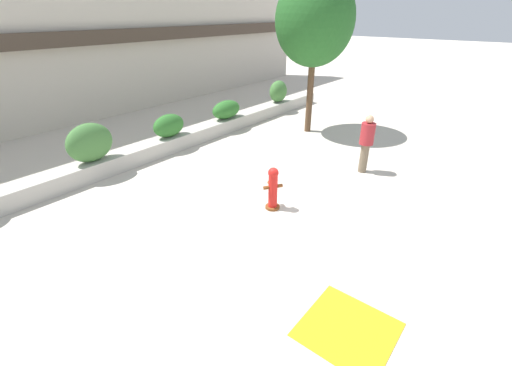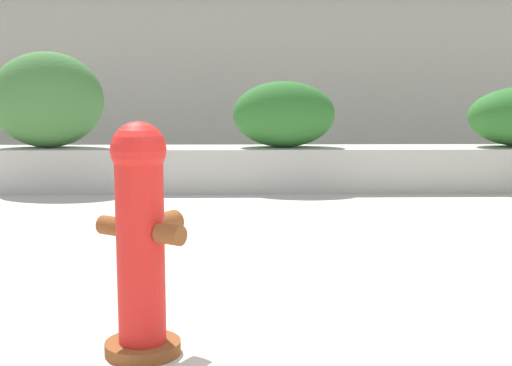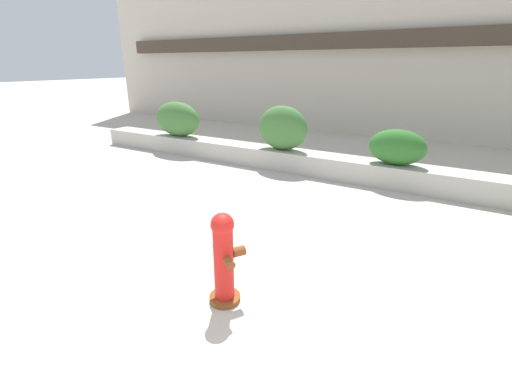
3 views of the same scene
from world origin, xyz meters
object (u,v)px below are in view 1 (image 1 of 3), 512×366
Objects in this scene: hedge_bush_2 at (169,126)px; hedge_bush_1 at (90,143)px; fire_hydrant at (273,188)px; hedge_bush_3 at (226,110)px; pedestrian at (367,140)px; street_tree at (315,20)px; hedge_bush_4 at (278,91)px.

hedge_bush_1 is at bearing 180.00° from hedge_bush_2.
hedge_bush_3 is at bearing 53.30° from fire_hydrant.
hedge_bush_2 is at bearing 0.00° from hedge_bush_1.
hedge_bush_2 is (2.72, 0.00, -0.17)m from hedge_bush_1.
pedestrian is (-0.35, -5.89, 0.14)m from hedge_bush_3.
fire_hydrant is 0.19× the size of street_tree.
street_tree is (-1.55, -2.58, 3.04)m from hedge_bush_4.
hedge_bush_1 is 0.75× the size of pedestrian.
street_tree reaches higher than hedge_bush_4.
street_tree reaches higher than pedestrian.
hedge_bush_1 is 9.06m from hedge_bush_4.
pedestrian is (-3.88, -5.89, 0.00)m from hedge_bush_4.
hedge_bush_4 is 8.87m from fire_hydrant.
hedge_bush_1 is 0.95× the size of hedge_bush_3.
pedestrian is at bearing -48.64° from hedge_bush_1.
hedge_bush_2 is at bearing 180.00° from hedge_bush_3.
hedge_bush_4 is 7.05m from pedestrian.
hedge_bush_2 is at bearing 79.41° from fire_hydrant.
hedge_bush_3 is at bearing 0.00° from hedge_bush_1.
pedestrian reaches higher than hedge_bush_1.
fire_hydrant is (-3.76, -5.05, -0.30)m from hedge_bush_3.
hedge_bush_3 is (2.82, 0.00, -0.03)m from hedge_bush_2.
hedge_bush_2 is 0.86× the size of hedge_bush_3.
fire_hydrant is 3.54m from pedestrian.
street_tree is at bearing -28.26° from hedge_bush_2.
pedestrian is at bearing -13.85° from fire_hydrant.
hedge_bush_4 is at bearing 0.00° from hedge_bush_3.
street_tree is at bearing -121.02° from hedge_bush_4.
hedge_bush_4 reaches higher than fire_hydrant.
hedge_bush_1 reaches higher than hedge_bush_3.
street_tree is at bearing -52.55° from hedge_bush_3.
hedge_bush_1 is at bearing 180.00° from hedge_bush_4.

